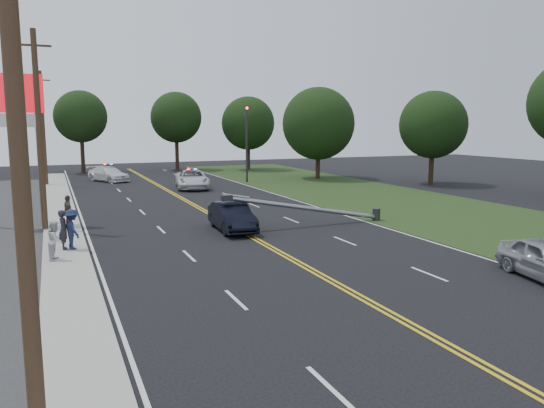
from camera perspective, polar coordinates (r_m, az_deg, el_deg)
name	(u,v)px	position (r m, az deg, el deg)	size (l,w,h in m)	color
ground	(313,271)	(19.87, 4.43, -7.21)	(120.00, 120.00, 0.00)	black
sidewalk	(63,236)	(27.53, -21.52, -3.22)	(1.80, 70.00, 0.12)	#A8A297
grass_verge	(430,209)	(35.40, 16.62, -0.56)	(12.00, 80.00, 0.01)	#1F3213
centerline_yellow	(229,224)	(28.89, -4.63, -2.21)	(0.36, 80.00, 0.00)	gold
pylon_sign	(12,113)	(31.06, -26.22, 8.81)	(3.20, 0.35, 8.00)	gray
traffic_signal	(247,137)	(50.01, -2.75, 7.18)	(0.28, 0.41, 7.05)	#2D2D30
fallen_streetlight	(315,209)	(28.51, 4.63, -0.50)	(9.36, 0.44, 1.91)	#2D2D30
utility_pole_near	(18,144)	(9.02, -25.64, 5.80)	(1.60, 0.28, 10.00)	#382619
utility_pole_mid	(39,131)	(29.01, -23.75, 7.23)	(1.60, 0.28, 10.00)	#382619
utility_pole_far	(43,128)	(51.01, -23.38, 7.51)	(1.60, 0.28, 10.00)	#382619
tree_6	(81,117)	(63.33, -19.89, 8.83)	(5.77, 5.77, 9.16)	black
tree_7	(176,117)	(64.50, -10.28, 9.15)	(6.00, 6.00, 9.23)	black
tree_8	(248,123)	(63.86, -2.58, 8.67)	(6.32, 6.32, 8.71)	black
tree_9	(318,124)	(53.52, 5.01, 8.61)	(7.20, 7.20, 9.08)	black
tree_13	(433,125)	(50.03, 16.94, 8.15)	(6.01, 6.01, 8.38)	black
crashed_sedan	(232,217)	(27.13, -4.32, -1.37)	(1.54, 4.43, 1.46)	black
emergency_a	(192,179)	(45.57, -8.58, 2.65)	(2.61, 5.67, 1.57)	silver
emergency_b	(109,174)	(53.05, -17.18, 3.10)	(1.98, 4.87, 1.41)	silver
bystander_a	(63,230)	(24.18, -21.52, -2.59)	(0.62, 0.41, 1.69)	#232229
bystander_b	(55,240)	(22.48, -22.28, -3.63)	(0.75, 0.59, 1.55)	silver
bystander_c	(72,229)	(24.07, -20.69, -2.55)	(1.11, 0.64, 1.72)	#1C2546
bystander_d	(68,211)	(29.14, -21.08, -0.75)	(0.99, 0.41, 1.70)	#514741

